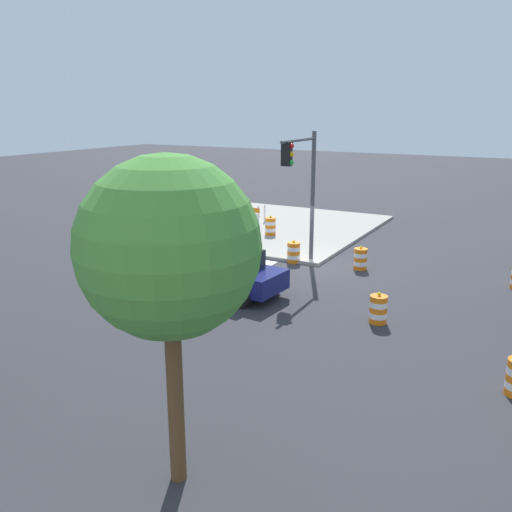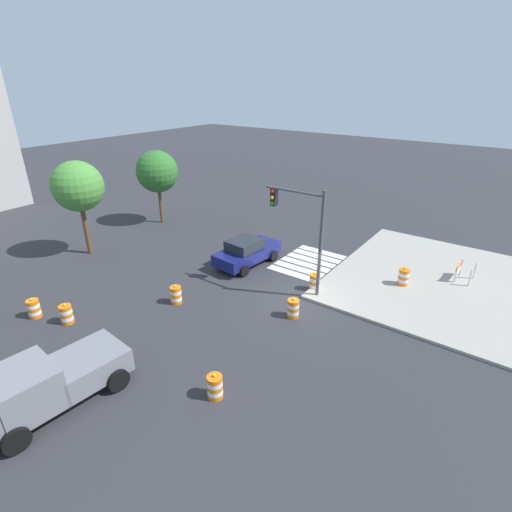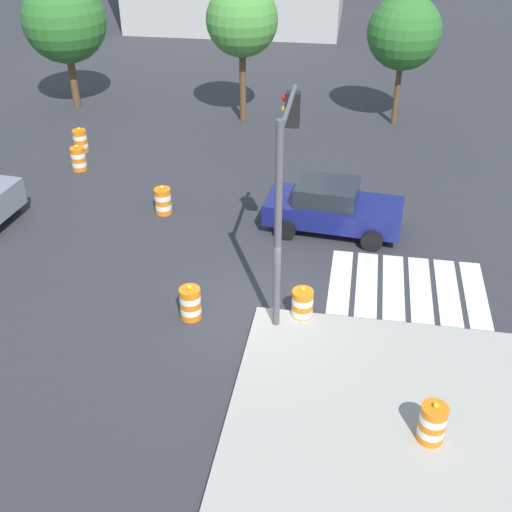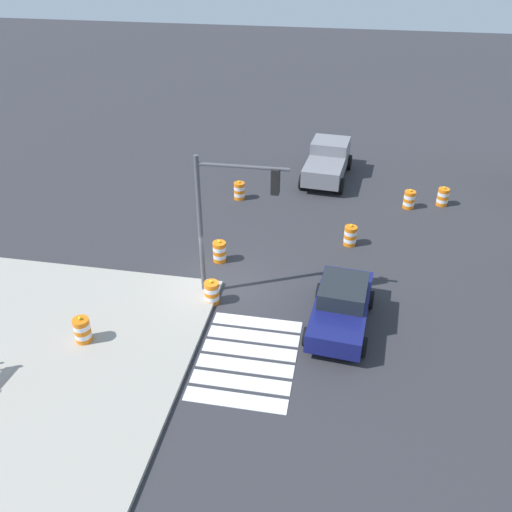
{
  "view_description": "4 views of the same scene",
  "coord_description": "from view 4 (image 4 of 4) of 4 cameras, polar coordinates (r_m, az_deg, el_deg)",
  "views": [
    {
      "loc": [
        -8.35,
        20.66,
        6.57
      ],
      "look_at": [
        1.5,
        2.79,
        0.96
      ],
      "focal_mm": 37.86,
      "sensor_mm": 36.0,
      "label": 1
    },
    {
      "loc": [
        -15.34,
        -8.28,
        10.32
      ],
      "look_at": [
        0.31,
        3.07,
        1.46
      ],
      "focal_mm": 27.31,
      "sensor_mm": 36.0,
      "label": 2
    },
    {
      "loc": [
        2.3,
        -13.47,
        10.55
      ],
      "look_at": [
        -0.14,
        0.67,
        1.33
      ],
      "focal_mm": 44.98,
      "sensor_mm": 36.0,
      "label": 3
    },
    {
      "loc": [
        17.01,
        4.49,
        12.4
      ],
      "look_at": [
        0.05,
        1.36,
        1.52
      ],
      "focal_mm": 37.68,
      "sensor_mm": 36.0,
      "label": 4
    }
  ],
  "objects": [
    {
      "name": "traffic_barrel_lane_center",
      "position": [
        22.74,
        -3.9,
        0.46
      ],
      "size": [
        0.56,
        0.56,
        1.02
      ],
      "color": "orange",
      "rests_on": "ground"
    },
    {
      "name": "traffic_barrel_far_curb",
      "position": [
        24.21,
        9.98,
        2.14
      ],
      "size": [
        0.56,
        0.56,
        1.02
      ],
      "color": "orange",
      "rests_on": "ground"
    },
    {
      "name": "traffic_light_pole",
      "position": [
        18.92,
        -2.75,
        5.54
      ],
      "size": [
        0.47,
        3.29,
        5.5
      ],
      "color": "#4C4C51",
      "rests_on": "sidewalk_corner"
    },
    {
      "name": "traffic_barrel_near_corner",
      "position": [
        20.33,
        -4.72,
        -3.88
      ],
      "size": [
        0.56,
        0.56,
        1.02
      ],
      "color": "orange",
      "rests_on": "ground"
    },
    {
      "name": "pickup_truck",
      "position": [
        30.65,
        7.67,
        10.06
      ],
      "size": [
        5.3,
        2.7,
        1.92
      ],
      "color": "slate",
      "rests_on": "ground"
    },
    {
      "name": "ground_plane",
      "position": [
        21.52,
        -3.54,
        -3.01
      ],
      "size": [
        120.0,
        120.0,
        0.0
      ],
      "primitive_type": "plane",
      "color": "#2D2D33"
    },
    {
      "name": "traffic_barrel_median_near",
      "position": [
        28.1,
        15.95,
        5.78
      ],
      "size": [
        0.56,
        0.56,
        1.02
      ],
      "color": "orange",
      "rests_on": "ground"
    },
    {
      "name": "traffic_barrel_on_sidewalk",
      "position": [
        19.24,
        -17.95,
        -7.48
      ],
      "size": [
        0.56,
        0.56,
        1.02
      ],
      "color": "orange",
      "rests_on": "sidewalk_corner"
    },
    {
      "name": "traffic_barrel_crosswalk_end",
      "position": [
        28.9,
        19.21,
        5.96
      ],
      "size": [
        0.56,
        0.56,
        1.02
      ],
      "color": "orange",
      "rests_on": "ground"
    },
    {
      "name": "traffic_barrel_median_far",
      "position": [
        27.97,
        -1.78,
        6.94
      ],
      "size": [
        0.56,
        0.56,
        1.02
      ],
      "color": "orange",
      "rests_on": "ground"
    },
    {
      "name": "sports_car",
      "position": [
        19.26,
        9.06,
        -5.22
      ],
      "size": [
        4.44,
        2.41,
        1.63
      ],
      "color": "navy",
      "rests_on": "ground"
    },
    {
      "name": "crosswalk_stripes",
      "position": [
        18.17,
        -0.91,
        -10.77
      ],
      "size": [
        4.35,
        3.2,
        0.02
      ],
      "color": "silver",
      "rests_on": "ground"
    }
  ]
}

